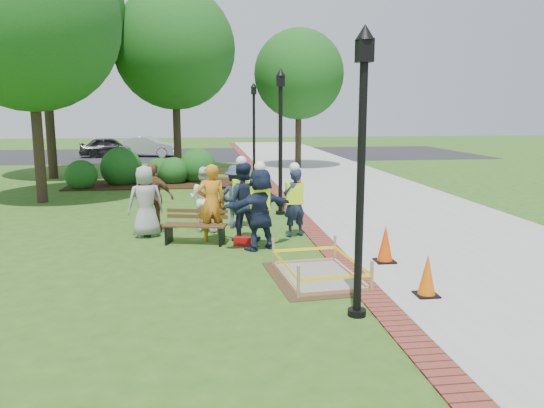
{
  "coord_description": "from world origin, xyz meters",
  "views": [
    {
      "loc": [
        -1.03,
        -10.41,
        3.09
      ],
      "look_at": [
        0.5,
        1.2,
        1.0
      ],
      "focal_mm": 35.0,
      "sensor_mm": 36.0,
      "label": 1
    }
  ],
  "objects": [
    {
      "name": "ground",
      "position": [
        0.0,
        0.0,
        0.0
      ],
      "size": [
        100.0,
        100.0,
        0.0
      ],
      "primitive_type": "plane",
      "color": "#285116",
      "rests_on": "ground"
    },
    {
      "name": "sidewalk",
      "position": [
        5.0,
        10.0,
        0.01
      ],
      "size": [
        6.0,
        60.0,
        0.02
      ],
      "primitive_type": "cube",
      "color": "#9E9E99",
      "rests_on": "ground"
    },
    {
      "name": "brick_edging",
      "position": [
        1.75,
        10.0,
        0.01
      ],
      "size": [
        0.5,
        60.0,
        0.03
      ],
      "primitive_type": "cube",
      "color": "maroon",
      "rests_on": "ground"
    },
    {
      "name": "mulch_bed",
      "position": [
        -3.0,
        12.0,
        0.02
      ],
      "size": [
        7.0,
        3.0,
        0.05
      ],
      "primitive_type": "cube",
      "color": "#381E0F",
      "rests_on": "ground"
    },
    {
      "name": "parking_lot",
      "position": [
        0.0,
        27.0,
        0.0
      ],
      "size": [
        36.0,
        12.0,
        0.01
      ],
      "primitive_type": "cube",
      "color": "black",
      "rests_on": "ground"
    },
    {
      "name": "wet_concrete_pad",
      "position": [
        1.07,
        -1.12,
        0.23
      ],
      "size": [
        1.9,
        2.44,
        0.55
      ],
      "color": "#47331E",
      "rests_on": "ground"
    },
    {
      "name": "bench_near",
      "position": [
        -1.23,
        1.75,
        0.25
      ],
      "size": [
        1.53,
        0.81,
        0.79
      ],
      "color": "brown",
      "rests_on": "ground"
    },
    {
      "name": "bench_far",
      "position": [
        -0.28,
        10.16,
        0.26
      ],
      "size": [
        1.57,
        0.84,
        0.81
      ],
      "color": "#4C381A",
      "rests_on": "ground"
    },
    {
      "name": "cone_front",
      "position": [
        2.64,
        -2.35,
        0.35
      ],
      "size": [
        0.37,
        0.37,
        0.73
      ],
      "color": "black",
      "rests_on": "ground"
    },
    {
      "name": "cone_back",
      "position": [
        2.63,
        -0.33,
        0.38
      ],
      "size": [
        0.4,
        0.4,
        0.79
      ],
      "color": "black",
      "rests_on": "ground"
    },
    {
      "name": "cone_far",
      "position": [
        2.88,
        11.05,
        0.39
      ],
      "size": [
        0.41,
        0.41,
        0.8
      ],
      "color": "black",
      "rests_on": "ground"
    },
    {
      "name": "toolbox",
      "position": [
        -0.16,
        1.46,
        0.1
      ],
      "size": [
        0.42,
        0.29,
        0.19
      ],
      "primitive_type": "cube",
      "rotation": [
        0.0,
        0.0,
        -0.2
      ],
      "color": "#9B0C0B",
      "rests_on": "ground"
    },
    {
      "name": "lamp_near",
      "position": [
        1.25,
        -3.0,
        2.48
      ],
      "size": [
        0.28,
        0.28,
        4.26
      ],
      "color": "black",
      "rests_on": "ground"
    },
    {
      "name": "lamp_mid",
      "position": [
        1.25,
        5.0,
        2.48
      ],
      "size": [
        0.28,
        0.28,
        4.26
      ],
      "color": "black",
      "rests_on": "ground"
    },
    {
      "name": "lamp_far",
      "position": [
        1.25,
        13.0,
        2.48
      ],
      "size": [
        0.28,
        0.28,
        4.26
      ],
      "color": "black",
      "rests_on": "ground"
    },
    {
      "name": "tree_left",
      "position": [
        -6.42,
        8.09,
        5.88
      ],
      "size": [
        5.78,
        5.78,
        8.78
      ],
      "color": "#3D2D1E",
      "rests_on": "ground"
    },
    {
      "name": "tree_back",
      "position": [
        -2.23,
        16.08,
        5.95
      ],
      "size": [
        5.78,
        5.78,
        8.86
      ],
      "color": "#3D2D1E",
      "rests_on": "ground"
    },
    {
      "name": "tree_right",
      "position": [
        4.09,
        17.7,
        4.91
      ],
      "size": [
        4.7,
        4.7,
        7.27
      ],
      "color": "#3D2D1E",
      "rests_on": "ground"
    },
    {
      "name": "tree_far",
      "position": [
        -7.78,
        14.69,
        7.19
      ],
      "size": [
        7.13,
        7.13,
        10.76
      ],
      "color": "#3D2D1E",
      "rests_on": "ground"
    },
    {
      "name": "shrub_a",
      "position": [
        -5.77,
        11.1,
        0.0
      ],
      "size": [
        1.24,
        1.24,
        1.24
      ],
      "primitive_type": "sphere",
      "color": "#164D16",
      "rests_on": "ground"
    },
    {
      "name": "shrub_b",
      "position": [
        -4.38,
        12.1,
        0.0
      ],
      "size": [
        1.69,
        1.69,
        1.69
      ],
      "primitive_type": "sphere",
      "color": "#164D16",
      "rests_on": "ground"
    },
    {
      "name": "shrub_c",
      "position": [
        -2.23,
        12.14,
        0.0
      ],
      "size": [
        1.21,
        1.21,
        1.21
      ],
      "primitive_type": "sphere",
      "color": "#164D16",
      "rests_on": "ground"
    },
    {
      "name": "shrub_d",
      "position": [
        -1.24,
        12.58,
        0.0
      ],
      "size": [
        1.58,
        1.58,
        1.58
      ],
      "primitive_type": "sphere",
      "color": "#164D16",
      "rests_on": "ground"
    },
    {
      "name": "shrub_e",
      "position": [
        -2.91,
        13.05,
        0.0
      ],
      "size": [
        1.11,
        1.11,
        1.11
      ],
      "primitive_type": "sphere",
      "color": "#164D16",
      "rests_on": "ground"
    },
    {
      "name": "casual_person_a",
      "position": [
        -2.43,
        2.63,
        0.88
      ],
      "size": [
        0.63,
        0.48,
        1.76
      ],
      "color": "#989898",
      "rests_on": "ground"
    },
    {
      "name": "casual_person_b",
      "position": [
        -0.84,
        1.93,
        0.92
      ],
      "size": [
        0.61,
        0.42,
        1.84
      ],
      "color": "orange",
      "rests_on": "ground"
    },
    {
      "name": "casual_person_c",
      "position": [
        -1.0,
        3.05,
        0.83
      ],
      "size": [
        0.63,
        0.54,
        1.66
      ],
      "color": "white",
      "rests_on": "ground"
    },
    {
      "name": "casual_person_d",
      "position": [
        -2.28,
        3.29,
        0.87
      ],
      "size": [
        0.64,
        0.51,
        1.74
      ],
      "color": "brown",
      "rests_on": "ground"
    },
    {
      "name": "casual_person_e",
      "position": [
        -0.17,
        3.33,
        0.83
      ],
      "size": [
        0.62,
        0.52,
        1.67
      ],
      "color": "#313A56",
      "rests_on": "ground"
    },
    {
      "name": "hivis_worker_a",
      "position": [
        0.22,
        1.07,
        0.98
      ],
      "size": [
        0.69,
        0.58,
        1.98
      ],
      "color": "#161D3A",
      "rests_on": "ground"
    },
    {
      "name": "hivis_worker_b",
      "position": [
        1.18,
        2.17,
        0.91
      ],
      "size": [
        0.64,
        0.54,
        1.83
      ],
      "color": "#16183A",
      "rests_on": "ground"
    },
    {
      "name": "hivis_worker_c",
      "position": [
        -0.13,
        1.92,
        1.0
      ],
      "size": [
        0.62,
        0.42,
        2.03
      ],
      "color": "#17213D",
      "rests_on": "ground"
    },
    {
      "name": "parked_car_a",
      "position": [
        -7.04,
        25.65,
        0.0
      ],
      "size": [
        2.59,
        4.65,
        1.44
      ],
      "primitive_type": "imported",
      "rotation": [
        0.0,
        0.0,
        1.73
      ],
      "color": "#2B2A2D",
      "rests_on": "ground"
    },
    {
      "name": "parked_car_b",
      "position": [
        -4.61,
        25.58,
        0.0
      ],
      "size": [
        2.94,
        4.81,
        1.46
      ],
      "primitive_type": "imported",
      "rotation": [
        0.0,
        0.0,
        1.34
      ],
      "color": "#B7B8BD",
      "rests_on": "ground"
    }
  ]
}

